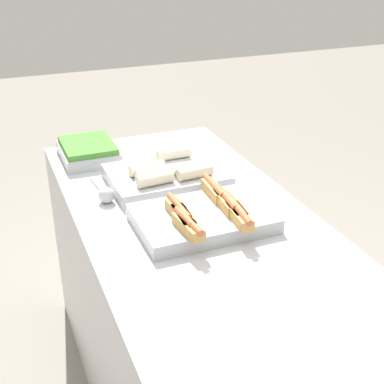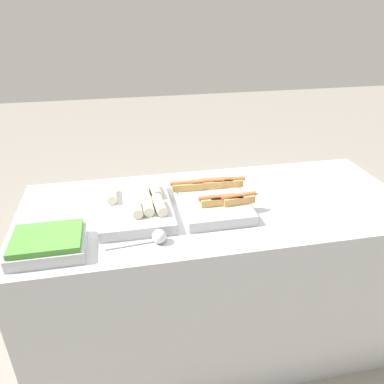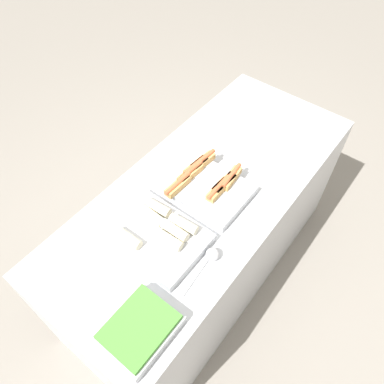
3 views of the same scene
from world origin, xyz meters
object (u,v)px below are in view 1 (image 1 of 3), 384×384
at_px(tray_wraps, 167,175).
at_px(tray_hotdogs, 204,216).
at_px(tray_side_front, 88,151).
at_px(serving_spoon_near, 106,194).

bearing_deg(tray_wraps, tray_hotdogs, 0.51).
bearing_deg(tray_wraps, tray_side_front, -147.31).
distance_m(tray_side_front, serving_spoon_near, 0.42).
relative_size(tray_hotdogs, tray_side_front, 1.56).
xyz_separation_m(tray_hotdogs, tray_side_front, (-0.72, -0.23, -0.00)).
relative_size(tray_side_front, serving_spoon_near, 1.15).
xyz_separation_m(tray_wraps, serving_spoon_near, (0.06, -0.26, -0.01)).
height_order(tray_hotdogs, serving_spoon_near, tray_hotdogs).
distance_m(tray_hotdogs, serving_spoon_near, 0.40).
bearing_deg(serving_spoon_near, tray_wraps, 103.59).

